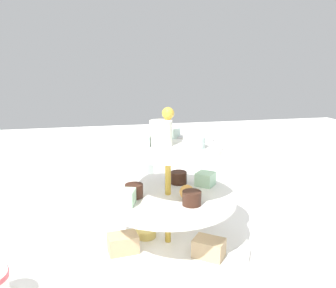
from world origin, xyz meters
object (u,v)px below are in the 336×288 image
butter_knife_left (305,213)px  butter_knife_right (8,227)px  tiered_serving_stand (168,207)px  water_glass_tall_right (140,168)px

butter_knife_left → butter_knife_right: 0.61m
tiered_serving_stand → water_glass_tall_right: (0.01, -0.27, -0.01)m
tiered_serving_stand → butter_knife_right: size_ratio=1.64×
tiered_serving_stand → butter_knife_left: (-0.31, -0.07, -0.07)m
water_glass_tall_right → butter_knife_right: size_ratio=0.73×
water_glass_tall_right → tiered_serving_stand: bearing=92.2°
butter_knife_left → butter_knife_right: bearing=77.4°
tiered_serving_stand → butter_knife_right: (0.29, -0.13, -0.07)m
tiered_serving_stand → butter_knife_right: bearing=-24.7°
butter_knife_left → tiered_serving_stand: bearing=95.8°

